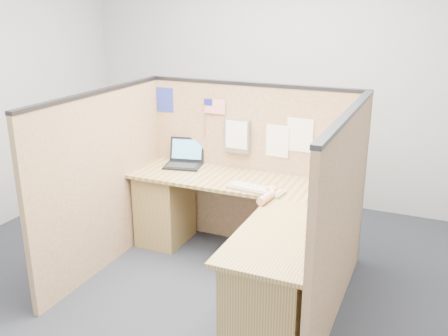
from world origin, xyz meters
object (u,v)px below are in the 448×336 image
at_px(laptop, 186,159).
at_px(keyboard, 256,189).
at_px(l_desk, 241,237).
at_px(mouse, 272,191).

relative_size(laptop, keyboard, 0.77).
xyz_separation_m(l_desk, laptop, (-0.79, 0.57, 0.40)).
distance_m(keyboard, mouse, 0.14).
bearing_deg(laptop, mouse, -33.34).
xyz_separation_m(laptop, keyboard, (0.85, -0.38, -0.04)).
distance_m(l_desk, keyboard, 0.40).
xyz_separation_m(laptop, mouse, (0.99, -0.38, -0.04)).
height_order(l_desk, mouse, mouse).
bearing_deg(mouse, laptop, 158.74).
bearing_deg(l_desk, laptop, 144.16).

